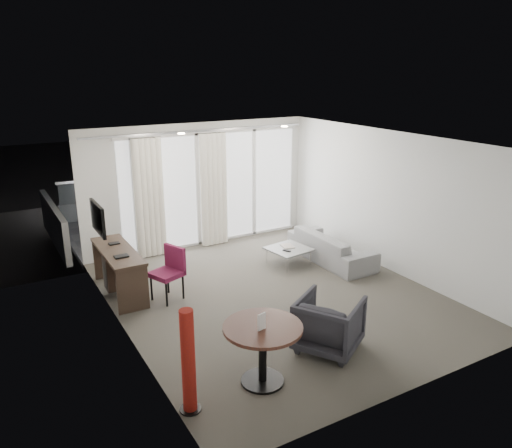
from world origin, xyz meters
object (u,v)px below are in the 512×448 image
desk_chair (167,274)px  round_table (263,354)px  rattan_chair_a (196,207)px  tub_armchair (329,324)px  sofa (331,247)px  coffee_table (288,256)px  rattan_chair_b (240,201)px  red_lamp (188,362)px  desk (119,272)px

desk_chair → round_table: size_ratio=0.93×
rattan_chair_a → tub_armchair: bearing=-94.7°
round_table → sofa: bearing=40.8°
desk_chair → rattan_chair_a: desk_chair is taller
coffee_table → sofa: sofa is taller
rattan_chair_b → red_lamp: bearing=-98.6°
red_lamp → coffee_table: 4.56m
desk_chair → rattan_chair_b: 4.82m
rattan_chair_a → round_table: bearing=-104.3°
round_table → red_lamp: size_ratio=0.77×
sofa → desk_chair: bearing=90.6°
desk → red_lamp: 3.42m
desk_chair → coffee_table: 2.61m
sofa → tub_armchair: bearing=141.3°
coffee_table → rattan_chair_b: (0.67, 3.27, 0.27)m
coffee_table → round_table: bearing=-128.1°
round_table → red_lamp: 1.00m
desk → rattan_chair_a: 4.13m
red_lamp → tub_armchair: bearing=6.9°
desk_chair → tub_armchair: 2.87m
desk_chair → rattan_chair_a: 4.29m
desk_chair → sofa: size_ratio=0.45×
red_lamp → sofa: red_lamp is taller
tub_armchair → desk_chair: bearing=-3.0°
desk → sofa: desk is taller
red_lamp → coffee_table: (3.34, 3.07, -0.46)m
rattan_chair_a → desk_chair: bearing=-117.5°
round_table → rattan_chair_b: rattan_chair_b is taller
red_lamp → rattan_chair_a: bearing=66.1°
red_lamp → rattan_chair_a: size_ratio=1.65×
desk → rattan_chair_a: (2.73, 3.09, -0.01)m
red_lamp → sofa: bearing=34.0°
desk → tub_armchair: (1.98, -3.15, -0.01)m
desk → desk_chair: desk_chair is taller
red_lamp → coffee_table: red_lamp is taller
desk → round_table: (0.82, -3.36, -0.01)m
sofa → rattan_chair_a: bearing=19.4°
round_table → sofa: size_ratio=0.48×
desk_chair → red_lamp: bearing=-127.3°
desk → sofa: bearing=-8.4°
desk → rattan_chair_a: desk is taller
round_table → coffee_table: bearing=51.9°
round_table → rattan_chair_a: round_table is taller
round_table → rattan_chair_b: 6.99m
sofa → rattan_chair_b: 3.53m
round_table → tub_armchair: round_table is taller
desk → red_lamp: red_lamp is taller
desk_chair → coffee_table: desk_chair is taller
tub_armchair → sofa: size_ratio=0.42×
desk → sofa: 4.07m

